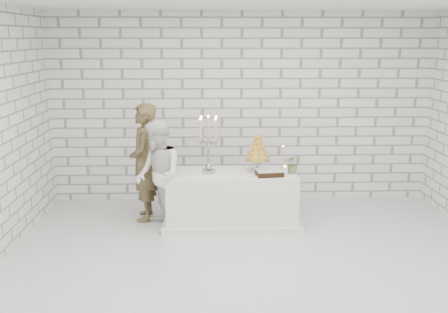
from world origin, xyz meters
TOP-DOWN VIEW (x-y plane):
  - ground at (0.00, 0.00)m, footprint 6.00×5.00m
  - wall_back at (0.00, 2.50)m, footprint 6.00×0.01m
  - wall_front at (0.00, -2.50)m, footprint 6.00×0.01m
  - cake_table at (-0.21, 1.34)m, footprint 1.80×0.80m
  - groom at (-1.45, 1.58)m, footprint 0.44×0.64m
  - bride at (-1.22, 1.15)m, footprint 0.79×0.89m
  - candelabra at (-0.53, 1.32)m, footprint 0.35×0.35m
  - croquembouche at (0.16, 1.40)m, footprint 0.43×0.43m
  - chocolate_cake at (0.30, 1.16)m, footprint 0.38×0.30m
  - pillar_candle at (0.52, 1.17)m, footprint 0.10×0.10m
  - extra_taper at (0.54, 1.55)m, footprint 0.07×0.07m
  - flowers at (0.64, 1.28)m, footprint 0.28×0.25m

SIDE VIEW (x-z plane):
  - ground at x=0.00m, z-range -0.01..0.01m
  - cake_table at x=-0.21m, z-range 0.00..0.75m
  - bride at x=-1.22m, z-range 0.00..1.53m
  - chocolate_cake at x=0.30m, z-range 0.75..0.83m
  - pillar_candle at x=0.52m, z-range 0.75..0.87m
  - groom at x=-1.45m, z-range 0.00..1.69m
  - flowers at x=0.64m, z-range 0.75..1.03m
  - extra_taper at x=0.54m, z-range 0.75..1.07m
  - croquembouche at x=0.16m, z-range 0.75..1.29m
  - candelabra at x=-0.53m, z-range 0.75..1.56m
  - wall_back at x=0.00m, z-range 0.00..3.00m
  - wall_front at x=0.00m, z-range 0.00..3.00m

